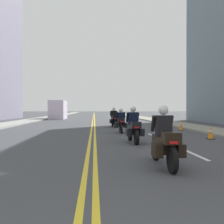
% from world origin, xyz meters
% --- Properties ---
extents(ground_plane, '(264.00, 264.00, 0.00)m').
position_xyz_m(ground_plane, '(0.00, 48.00, 0.00)').
color(ground_plane, '#414246').
extents(sidewalk_left, '(2.70, 144.00, 0.12)m').
position_xyz_m(sidewalk_left, '(-8.18, 48.00, 0.06)').
color(sidewalk_left, '#979790').
rests_on(sidewalk_left, ground).
extents(sidewalk_right, '(2.70, 144.00, 0.12)m').
position_xyz_m(sidewalk_right, '(8.18, 48.00, 0.06)').
color(sidewalk_right, gray).
rests_on(sidewalk_right, ground).
extents(centreline_yellow_inner, '(0.12, 132.00, 0.01)m').
position_xyz_m(centreline_yellow_inner, '(-0.12, 48.00, 0.00)').
color(centreline_yellow_inner, yellow).
rests_on(centreline_yellow_inner, ground).
extents(centreline_yellow_outer, '(0.12, 132.00, 0.01)m').
position_xyz_m(centreline_yellow_outer, '(0.12, 48.00, 0.00)').
color(centreline_yellow_outer, yellow).
rests_on(centreline_yellow_outer, ground).
extents(lane_dashes_white, '(0.14, 56.40, 0.01)m').
position_xyz_m(lane_dashes_white, '(3.41, 29.00, 0.00)').
color(lane_dashes_white, silver).
rests_on(lane_dashes_white, ground).
extents(motorcycle_0, '(0.76, 2.22, 1.61)m').
position_xyz_m(motorcycle_0, '(1.91, 6.13, 0.66)').
color(motorcycle_0, black).
rests_on(motorcycle_0, ground).
extents(motorcycle_1, '(0.78, 2.17, 1.64)m').
position_xyz_m(motorcycle_1, '(1.84, 10.96, 0.65)').
color(motorcycle_1, black).
rests_on(motorcycle_1, ground).
extents(motorcycle_2, '(0.78, 2.16, 1.57)m').
position_xyz_m(motorcycle_2, '(1.80, 16.04, 0.66)').
color(motorcycle_2, black).
rests_on(motorcycle_2, ground).
extents(motorcycle_3, '(0.78, 2.15, 1.66)m').
position_xyz_m(motorcycle_3, '(1.71, 20.95, 0.67)').
color(motorcycle_3, black).
rests_on(motorcycle_3, ground).
extents(traffic_cone_0, '(0.31, 0.31, 0.74)m').
position_xyz_m(traffic_cone_0, '(5.78, 18.91, 0.37)').
color(traffic_cone_0, black).
rests_on(traffic_cone_0, ground).
extents(traffic_cone_1, '(0.31, 0.31, 0.74)m').
position_xyz_m(traffic_cone_1, '(6.22, 17.47, 0.36)').
color(traffic_cone_1, black).
rests_on(traffic_cone_1, ground).
extents(traffic_cone_2, '(0.35, 0.35, 0.64)m').
position_xyz_m(traffic_cone_2, '(5.92, 12.14, 0.32)').
color(traffic_cone_2, black).
rests_on(traffic_cone_2, ground).
extents(parked_truck, '(2.20, 6.50, 2.80)m').
position_xyz_m(parked_truck, '(-5.43, 39.75, 1.27)').
color(parked_truck, '#B4B3D5').
rests_on(parked_truck, ground).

